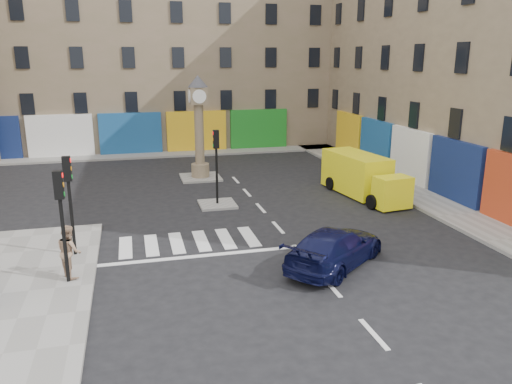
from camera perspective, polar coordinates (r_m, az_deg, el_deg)
name	(u,v)px	position (r m, az deg, el deg)	size (l,w,h in m)	color
ground	(310,263)	(18.43, 6.15, -8.05)	(120.00, 120.00, 0.00)	black
sidewalk_right	(390,182)	(30.59, 15.03, 1.11)	(2.60, 30.00, 0.15)	gray
sidewalk_far	(159,154)	(38.76, -11.00, 4.25)	(32.00, 2.40, 0.15)	gray
island_near	(217,204)	(25.22, -4.44, -1.41)	(1.80, 1.80, 0.12)	gray
island_far	(201,177)	(30.95, -6.35, 1.67)	(2.40, 2.40, 0.12)	gray
building_right	(497,43)	(33.32, 25.87, 15.04)	(10.00, 30.00, 16.00)	#8A765A
building_far	(150,41)	(43.90, -12.07, 16.51)	(32.00, 10.00, 17.00)	#806A55
traffic_light_left_near	(61,209)	(16.84, -21.40, -1.82)	(0.28, 0.22, 3.70)	black
traffic_light_left_far	(69,190)	(19.14, -20.59, 0.22)	(0.28, 0.22, 3.70)	black
traffic_light_island	(216,155)	(24.62, -4.56, 4.25)	(0.28, 0.22, 3.70)	black
clock_pillar	(199,121)	(30.33, -6.55, 8.09)	(1.20, 1.20, 6.10)	#8A765A
navy_sedan	(335,247)	(18.05, 9.02, -6.28)	(1.95, 4.79, 1.39)	black
yellow_van	(362,176)	(27.26, 12.01, 1.79)	(2.65, 6.18, 2.18)	#FDF215
pedestrian_tan	(69,251)	(17.69, -20.57, -6.35)	(0.87, 0.68, 1.79)	tan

